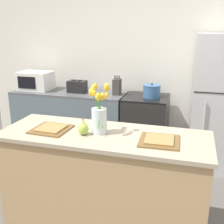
{
  "coord_description": "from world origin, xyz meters",
  "views": [
    {
      "loc": [
        0.69,
        -2.13,
        1.83
      ],
      "look_at": [
        0.0,
        0.25,
        1.08
      ],
      "focal_mm": 45.0,
      "sensor_mm": 36.0,
      "label": 1
    }
  ],
  "objects_px": {
    "flower_vase": "(99,115)",
    "cooking_pot": "(152,91)",
    "plate_setting_left": "(51,129)",
    "plate_setting_right": "(159,140)",
    "refrigerator": "(220,104)",
    "stove_range": "(145,128)",
    "microwave": "(36,81)",
    "knife_block": "(117,87)",
    "toaster": "(77,86)",
    "pear_figurine": "(83,128)"
  },
  "relations": [
    {
      "from": "toaster",
      "to": "microwave",
      "type": "distance_m",
      "value": 0.68
    },
    {
      "from": "flower_vase",
      "to": "cooking_pot",
      "type": "xyz_separation_m",
      "value": [
        0.21,
        1.59,
        -0.12
      ]
    },
    {
      "from": "flower_vase",
      "to": "knife_block",
      "type": "height_order",
      "value": "flower_vase"
    },
    {
      "from": "cooking_pot",
      "to": "knife_block",
      "type": "height_order",
      "value": "knife_block"
    },
    {
      "from": "plate_setting_left",
      "to": "knife_block",
      "type": "bearing_deg",
      "value": 84.8
    },
    {
      "from": "stove_range",
      "to": "refrigerator",
      "type": "height_order",
      "value": "refrigerator"
    },
    {
      "from": "cooking_pot",
      "to": "plate_setting_left",
      "type": "bearing_deg",
      "value": -111.66
    },
    {
      "from": "plate_setting_left",
      "to": "knife_block",
      "type": "relative_size",
      "value": 1.21
    },
    {
      "from": "toaster",
      "to": "pear_figurine",
      "type": "bearing_deg",
      "value": -65.33
    },
    {
      "from": "microwave",
      "to": "plate_setting_left",
      "type": "bearing_deg",
      "value": -55.5
    },
    {
      "from": "refrigerator",
      "to": "flower_vase",
      "type": "distance_m",
      "value": 1.95
    },
    {
      "from": "stove_range",
      "to": "cooking_pot",
      "type": "xyz_separation_m",
      "value": [
        0.07,
        -0.01,
        0.54
      ]
    },
    {
      "from": "plate_setting_right",
      "to": "knife_block",
      "type": "xyz_separation_m",
      "value": [
        -0.8,
        1.66,
        0.06
      ]
    },
    {
      "from": "toaster",
      "to": "plate_setting_right",
      "type": "bearing_deg",
      "value": -49.44
    },
    {
      "from": "flower_vase",
      "to": "cooking_pot",
      "type": "bearing_deg",
      "value": 82.38
    },
    {
      "from": "stove_range",
      "to": "plate_setting_left",
      "type": "xyz_separation_m",
      "value": [
        -0.58,
        -1.64,
        0.51
      ]
    },
    {
      "from": "refrigerator",
      "to": "plate_setting_left",
      "type": "height_order",
      "value": "refrigerator"
    },
    {
      "from": "toaster",
      "to": "knife_block",
      "type": "relative_size",
      "value": 1.04
    },
    {
      "from": "pear_figurine",
      "to": "microwave",
      "type": "relative_size",
      "value": 0.31
    },
    {
      "from": "stove_range",
      "to": "plate_setting_right",
      "type": "xyz_separation_m",
      "value": [
        0.38,
        -1.64,
        0.51
      ]
    },
    {
      "from": "knife_block",
      "to": "microwave",
      "type": "bearing_deg",
      "value": -179.13
    },
    {
      "from": "flower_vase",
      "to": "plate_setting_right",
      "type": "height_order",
      "value": "flower_vase"
    },
    {
      "from": "pear_figurine",
      "to": "cooking_pot",
      "type": "relative_size",
      "value": 0.61
    },
    {
      "from": "pear_figurine",
      "to": "cooking_pot",
      "type": "distance_m",
      "value": 1.69
    },
    {
      "from": "cooking_pot",
      "to": "refrigerator",
      "type": "bearing_deg",
      "value": 0.68
    },
    {
      "from": "refrigerator",
      "to": "cooking_pot",
      "type": "xyz_separation_m",
      "value": [
        -0.88,
        -0.01,
        0.12
      ]
    },
    {
      "from": "plate_setting_left",
      "to": "knife_block",
      "type": "height_order",
      "value": "knife_block"
    },
    {
      "from": "toaster",
      "to": "stove_range",
      "type": "bearing_deg",
      "value": 0.36
    },
    {
      "from": "plate_setting_right",
      "to": "knife_block",
      "type": "distance_m",
      "value": 1.85
    },
    {
      "from": "plate_setting_right",
      "to": "knife_block",
      "type": "height_order",
      "value": "knife_block"
    },
    {
      "from": "stove_range",
      "to": "refrigerator",
      "type": "bearing_deg",
      "value": 0.04
    },
    {
      "from": "flower_vase",
      "to": "microwave",
      "type": "xyz_separation_m",
      "value": [
        -1.56,
        1.59,
        -0.07
      ]
    },
    {
      "from": "flower_vase",
      "to": "pear_figurine",
      "type": "relative_size",
      "value": 2.94
    },
    {
      "from": "stove_range",
      "to": "microwave",
      "type": "bearing_deg",
      "value": -179.98
    },
    {
      "from": "refrigerator",
      "to": "knife_block",
      "type": "xyz_separation_m",
      "value": [
        -1.38,
        0.02,
        0.14
      ]
    },
    {
      "from": "knife_block",
      "to": "stove_range",
      "type": "bearing_deg",
      "value": -2.5
    },
    {
      "from": "plate_setting_left",
      "to": "flower_vase",
      "type": "bearing_deg",
      "value": 6.08
    },
    {
      "from": "pear_figurine",
      "to": "microwave",
      "type": "distance_m",
      "value": 2.21
    },
    {
      "from": "microwave",
      "to": "plate_setting_right",
      "type": "bearing_deg",
      "value": -38.24
    },
    {
      "from": "flower_vase",
      "to": "toaster",
      "type": "height_order",
      "value": "flower_vase"
    },
    {
      "from": "plate_setting_left",
      "to": "plate_setting_right",
      "type": "relative_size",
      "value": 1.0
    },
    {
      "from": "cooking_pot",
      "to": "microwave",
      "type": "bearing_deg",
      "value": 179.71
    },
    {
      "from": "toaster",
      "to": "microwave",
      "type": "relative_size",
      "value": 0.58
    },
    {
      "from": "microwave",
      "to": "stove_range",
      "type": "bearing_deg",
      "value": 0.02
    },
    {
      "from": "stove_range",
      "to": "toaster",
      "type": "bearing_deg",
      "value": -179.64
    },
    {
      "from": "stove_range",
      "to": "microwave",
      "type": "height_order",
      "value": "microwave"
    },
    {
      "from": "toaster",
      "to": "flower_vase",
      "type": "bearing_deg",
      "value": -60.99
    },
    {
      "from": "refrigerator",
      "to": "knife_block",
      "type": "height_order",
      "value": "refrigerator"
    },
    {
      "from": "stove_range",
      "to": "microwave",
      "type": "distance_m",
      "value": 1.8
    },
    {
      "from": "toaster",
      "to": "knife_block",
      "type": "bearing_deg",
      "value": 2.41
    }
  ]
}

